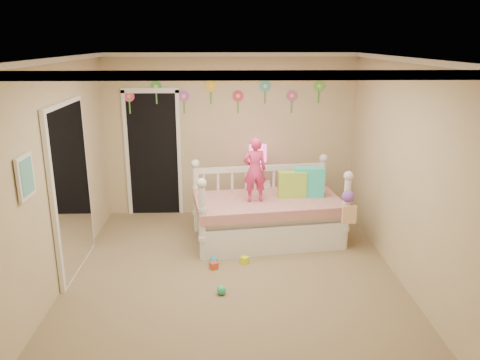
{
  "coord_description": "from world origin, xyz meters",
  "views": [
    {
      "loc": [
        -0.09,
        -5.21,
        2.78
      ],
      "look_at": [
        0.1,
        0.6,
        1.05
      ],
      "focal_mm": 35.22,
      "sensor_mm": 36.0,
      "label": 1
    }
  ],
  "objects_px": {
    "daybed": "(268,203)",
    "nightstand": "(257,202)",
    "child": "(255,170)",
    "table_lamp": "(258,158)"
  },
  "relations": [
    {
      "from": "daybed",
      "to": "child",
      "type": "relative_size",
      "value": 2.3
    },
    {
      "from": "child",
      "to": "nightstand",
      "type": "height_order",
      "value": "child"
    },
    {
      "from": "child",
      "to": "table_lamp",
      "type": "relative_size",
      "value": 1.51
    },
    {
      "from": "daybed",
      "to": "nightstand",
      "type": "height_order",
      "value": "daybed"
    },
    {
      "from": "table_lamp",
      "to": "child",
      "type": "bearing_deg",
      "value": -96.9
    },
    {
      "from": "daybed",
      "to": "child",
      "type": "xyz_separation_m",
      "value": [
        -0.2,
        -0.1,
        0.51
      ]
    },
    {
      "from": "child",
      "to": "nightstand",
      "type": "bearing_deg",
      "value": -105.08
    },
    {
      "from": "nightstand",
      "to": "child",
      "type": "bearing_deg",
      "value": -94.15
    },
    {
      "from": "daybed",
      "to": "nightstand",
      "type": "bearing_deg",
      "value": 89.82
    },
    {
      "from": "nightstand",
      "to": "table_lamp",
      "type": "relative_size",
      "value": 1.08
    }
  ]
}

